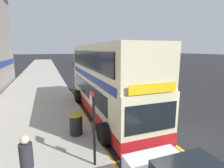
% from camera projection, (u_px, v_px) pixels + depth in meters
% --- Properties ---
extents(ground_plane, '(260.00, 260.00, 0.00)m').
position_uv_depth(ground_plane, '(76.00, 69.00, 37.61)').
color(ground_plane, black).
extents(pavement_near, '(6.00, 76.00, 0.14)m').
position_uv_depth(pavement_near, '(41.00, 70.00, 35.20)').
color(pavement_near, '#A39E93').
rests_on(pavement_near, ground).
extents(double_decker_bus, '(3.20, 10.47, 4.40)m').
position_uv_depth(double_decker_bus, '(107.00, 82.00, 11.27)').
color(double_decker_bus, beige).
rests_on(double_decker_bus, ground).
extents(bus_bay_markings, '(3.11, 13.66, 0.01)m').
position_uv_depth(bus_bay_markings, '(106.00, 112.00, 11.81)').
color(bus_bay_markings, gold).
rests_on(bus_bay_markings, ground).
extents(bus_stop_sign, '(0.09, 0.51, 2.53)m').
position_uv_depth(bus_stop_sign, '(93.00, 123.00, 5.98)').
color(bus_stop_sign, black).
rests_on(bus_stop_sign, pavement_near).
extents(parked_car_maroon_ahead, '(2.09, 4.20, 1.62)m').
position_uv_depth(parked_car_maroon_ahead, '(78.00, 61.00, 49.34)').
color(parked_car_maroon_ahead, maroon).
rests_on(parked_car_maroon_ahead, ground).
extents(pedestrian_waiting_near_sign, '(0.34, 0.34, 1.78)m').
position_uv_depth(pedestrian_waiting_near_sign, '(27.00, 164.00, 4.70)').
color(pedestrian_waiting_near_sign, '#26262D').
rests_on(pedestrian_waiting_near_sign, pavement_near).
extents(litter_bin, '(0.63, 0.63, 1.00)m').
position_uv_depth(litter_bin, '(76.00, 124.00, 8.33)').
color(litter_bin, black).
rests_on(litter_bin, pavement_near).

